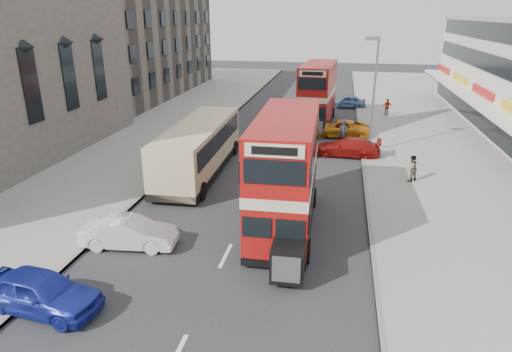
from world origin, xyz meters
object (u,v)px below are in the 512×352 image
Objects in this scene: car_right_a at (347,147)px; car_left_near at (40,292)px; coach at (199,147)px; car_right_c at (347,102)px; pedestrian_far at (387,107)px; car_right_b at (339,129)px; car_left_front at (129,233)px; bus_second at (318,94)px; pedestrian_near at (412,168)px; cyclist at (343,140)px; street_lamp at (373,87)px; bus_main at (285,173)px.

car_left_near is at bearing -23.03° from car_right_a.
coach reaches higher than car_right_c.
coach is 7.06× the size of pedestrian_far.
coach is 13.62m from car_right_b.
car_right_b reaches higher than car_left_front.
pedestrian_far is (14.14, 33.50, 0.20)m from car_left_near.
car_left_near is (-7.57, -29.17, -2.02)m from bus_second.
car_right_a is 2.91× the size of pedestrian_far.
coach is at bearing -6.34° from car_left_front.
pedestrian_near is 7.32m from cyclist.
coach is 2.88× the size of car_right_c.
street_lamp reaches higher than bus_main.
car_right_b is at bearing -28.84° from car_left_front.
bus_main is at bearing -102.29° from cyclist.
car_left_front is at bearing -23.57° from car_right_b.
car_right_b is (8.69, 20.30, 0.01)m from car_left_front.
coach is at bearing 2.17° from car_left_near.
coach reaches higher than cyclist.
coach is (-10.70, -6.23, -3.06)m from street_lamp.
car_right_c is at bearing -9.08° from car_left_near.
pedestrian_far is (4.47, 8.53, 0.25)m from car_right_b.
car_right_a is 2.01× the size of cyclist.
bus_second is 8.66m from cyclist.
car_left_near is 36.37m from pedestrian_far.
coach is at bearing -36.86° from pedestrian_near.
cyclist is (-1.80, 0.41, -3.98)m from street_lamp.
pedestrian_far is (0.12, 18.52, -0.02)m from pedestrian_near.
bus_main is at bearing -36.85° from car_left_near.
bus_second is 15.69m from pedestrian_near.
bus_main is 7.39m from car_left_front.
cyclist reaches higher than car_left_near.
car_left_front is 18.72m from cyclist.
pedestrian_near is (3.70, -4.72, 0.29)m from car_right_a.
car_left_near is at bearing 162.49° from car_left_front.
bus_main is at bearing -47.97° from coach.
car_right_c is at bearing -175.51° from car_right_a.
street_lamp is 5.17× the size of pedestrian_far.
pedestrian_far reaches higher than car_right_a.
car_left_front is 22.08m from car_right_b.
street_lamp is 17.01m from car_right_c.
coach is (-6.26, 6.66, -1.02)m from bus_main.
car_right_c is at bearing 94.98° from street_lamp.
bus_second is 5.98× the size of pedestrian_near.
cyclist is (9.99, 21.09, 0.07)m from car_left_near.
car_left_front is 0.83× the size of car_right_b.
street_lamp reaches higher than pedestrian_far.
street_lamp is 1.89× the size of car_left_near.
car_right_a is 1.19× the size of car_right_c.
car_left_front is at bearing -122.38° from pedestrian_far.
car_left_near is at bearing -16.94° from car_right_c.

